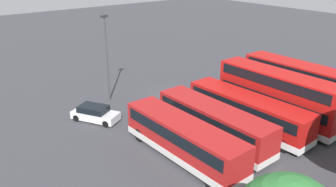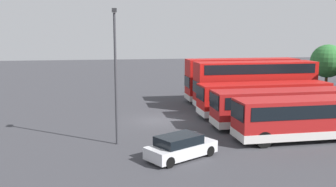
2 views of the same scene
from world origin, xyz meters
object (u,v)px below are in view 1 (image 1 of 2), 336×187
bus_double_decker_second (277,95)px  bus_single_deck_fourth (213,122)px  car_hatchback_silver (95,114)px  bus_double_decker_near_end (301,86)px  lamp_post_tall (107,52)px  bus_single_deck_third (247,111)px  bus_single_deck_fifth (183,138)px

bus_double_decker_second → bus_single_deck_fourth: bus_double_decker_second is taller
car_hatchback_silver → bus_double_decker_near_end: bearing=149.7°
bus_single_deck_fourth → lamp_post_tall: size_ratio=1.25×
bus_single_deck_third → bus_single_deck_fourth: 3.91m
bus_double_decker_near_end → bus_single_deck_fourth: (11.15, -0.78, -0.83)m
lamp_post_tall → bus_single_deck_fifth: bearing=85.1°
bus_single_deck_fifth → lamp_post_tall: lamp_post_tall is taller
bus_double_decker_near_end → lamp_post_tall: bearing=-45.0°
bus_single_deck_fourth → bus_single_deck_fifth: (3.67, 0.51, 0.00)m
bus_double_decker_second → bus_single_deck_fourth: 7.42m
car_hatchback_silver → lamp_post_tall: 6.72m
bus_single_deck_fourth → bus_single_deck_fifth: same height
bus_single_deck_fifth → lamp_post_tall: size_ratio=1.25×
lamp_post_tall → bus_single_deck_fourth: bearing=101.1°
bus_single_deck_fourth → bus_single_deck_fifth: size_ratio=1.00×
bus_single_deck_fifth → car_hatchback_silver: 10.07m
bus_single_deck_fourth → car_hatchback_silver: size_ratio=2.38×
bus_double_decker_second → car_hatchback_silver: (13.36, -9.99, -1.75)m
bus_double_decker_second → lamp_post_tall: size_ratio=1.34×
bus_single_deck_third → bus_double_decker_second: bearing=171.6°
bus_double_decker_near_end → bus_double_decker_second: bearing=-0.6°
bus_single_deck_fourth → car_hatchback_silver: bearing=-56.9°
car_hatchback_silver → bus_double_decker_second: bearing=143.2°
bus_single_deck_fifth → bus_double_decker_second: bearing=178.8°
bus_single_deck_third → car_hatchback_silver: (9.92, -9.48, -0.92)m
lamp_post_tall → bus_double_decker_second: bearing=125.9°
bus_single_deck_third → bus_single_deck_fifth: 7.58m
bus_double_decker_near_end → bus_double_decker_second: 3.81m
bus_single_deck_fifth → lamp_post_tall: 13.88m
bus_single_deck_third → bus_single_deck_fourth: size_ratio=1.07×
bus_double_decker_near_end → bus_single_deck_fourth: 11.20m
bus_single_deck_third → car_hatchback_silver: bus_single_deck_third is taller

